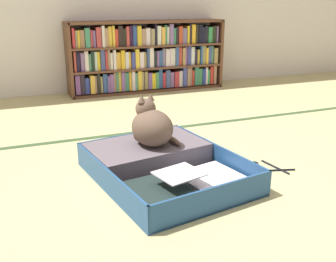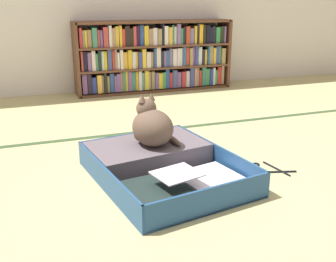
% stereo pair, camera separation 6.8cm
% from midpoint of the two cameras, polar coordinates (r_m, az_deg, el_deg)
% --- Properties ---
extents(ground_plane, '(10.00, 10.00, 0.00)m').
position_cam_midpoint_polar(ground_plane, '(1.92, 6.40, -8.70)').
color(ground_plane, tan).
extents(tatami_border, '(4.80, 0.05, 0.00)m').
position_cam_midpoint_polar(tatami_border, '(2.76, -2.34, -0.02)').
color(tatami_border, '#344C2B').
rests_on(tatami_border, ground_plane).
extents(bookshelf, '(1.57, 0.28, 0.69)m').
position_cam_midpoint_polar(bookshelf, '(4.00, -1.57, 10.69)').
color(bookshelf, brown).
rests_on(bookshelf, ground_plane).
extents(open_suitcase, '(0.78, 0.92, 0.13)m').
position_cam_midpoint_polar(open_suitcase, '(2.08, -0.66, -4.79)').
color(open_suitcase, navy).
rests_on(open_suitcase, ground_plane).
extents(black_cat, '(0.28, 0.30, 0.28)m').
position_cam_midpoint_polar(black_cat, '(2.10, -1.48, 0.70)').
color(black_cat, brown).
rests_on(black_cat, open_suitcase).
extents(clothes_hanger, '(0.37, 0.24, 0.01)m').
position_cam_midpoint_polar(clothes_hanger, '(2.20, 14.01, -5.44)').
color(clothes_hanger, black).
rests_on(clothes_hanger, ground_plane).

